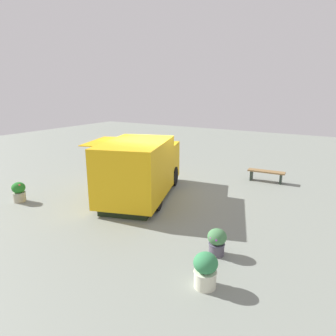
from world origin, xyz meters
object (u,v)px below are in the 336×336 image
(person_customer, at_px, (156,155))
(food_truck, at_px, (141,169))
(planter_flowering_near, at_px, (217,241))
(plaza_bench, at_px, (266,174))
(planter_flowering_far, at_px, (19,192))
(planter_flowering_side, at_px, (205,270))

(person_customer, bearing_deg, food_truck, -61.81)
(food_truck, bearing_deg, person_customer, 118.19)
(planter_flowering_near, xyz_separation_m, plaza_bench, (-0.46, 6.83, 0.00))
(planter_flowering_near, bearing_deg, planter_flowering_far, -177.47)
(planter_flowering_far, height_order, planter_flowering_side, planter_flowering_side)
(person_customer, distance_m, planter_flowering_near, 10.20)
(planter_flowering_far, xyz_separation_m, planter_flowering_side, (7.85, -0.98, 0.02))
(planter_flowering_near, relative_size, planter_flowering_far, 0.93)
(food_truck, bearing_deg, planter_flowering_near, -31.03)
(food_truck, relative_size, planter_flowering_near, 7.55)
(planter_flowering_far, bearing_deg, planter_flowering_near, 2.53)
(person_customer, height_order, planter_flowering_side, person_customer)
(food_truck, height_order, planter_flowering_far, food_truck)
(person_customer, bearing_deg, plaza_bench, -6.65)
(food_truck, xyz_separation_m, planter_flowering_near, (4.09, -2.46, -0.69))
(food_truck, bearing_deg, planter_flowering_side, -40.78)
(person_customer, distance_m, plaza_bench, 6.41)
(planter_flowering_near, relative_size, planter_flowering_side, 0.88)
(person_customer, bearing_deg, planter_flowering_far, -95.34)
(food_truck, bearing_deg, planter_flowering_far, -141.24)
(food_truck, relative_size, planter_flowering_side, 6.65)
(person_customer, height_order, planter_flowering_far, person_customer)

